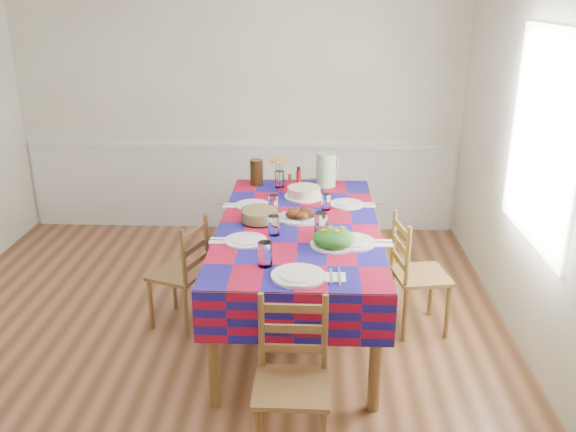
% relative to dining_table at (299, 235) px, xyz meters
% --- Properties ---
extents(room, '(4.58, 5.08, 2.78)m').
position_rel_dining_table_xyz_m(room, '(-0.66, -0.45, 0.61)').
color(room, brown).
rests_on(room, ground).
extents(wainscot, '(4.41, 0.06, 0.92)m').
position_rel_dining_table_xyz_m(wainscot, '(-0.66, 2.03, -0.25)').
color(wainscot, silver).
rests_on(wainscot, room).
extents(window_right, '(0.00, 1.40, 1.40)m').
position_rel_dining_table_xyz_m(window_right, '(1.57, -0.15, 0.76)').
color(window_right, white).
rests_on(window_right, room).
extents(dining_table, '(1.15, 2.13, 0.83)m').
position_rel_dining_table_xyz_m(dining_table, '(0.00, 0.00, 0.00)').
color(dining_table, brown).
rests_on(dining_table, room).
extents(setting_near_head, '(0.52, 0.35, 0.16)m').
position_rel_dining_table_xyz_m(setting_near_head, '(-0.05, -0.82, 0.13)').
color(setting_near_head, white).
rests_on(setting_near_head, dining_table).
extents(setting_left_near, '(0.52, 0.31, 0.14)m').
position_rel_dining_table_xyz_m(setting_left_near, '(-0.29, -0.30, 0.12)').
color(setting_left_near, white).
rests_on(setting_left_near, dining_table).
extents(setting_left_far, '(0.49, 0.29, 0.13)m').
position_rel_dining_table_xyz_m(setting_left_far, '(-0.31, 0.32, 0.12)').
color(setting_left_far, white).
rests_on(setting_left_far, dining_table).
extents(setting_right_near, '(0.60, 0.35, 0.15)m').
position_rel_dining_table_xyz_m(setting_right_near, '(0.29, -0.30, 0.13)').
color(setting_right_near, white).
rests_on(setting_right_near, dining_table).
extents(setting_right_far, '(0.49, 0.28, 0.13)m').
position_rel_dining_table_xyz_m(setting_right_far, '(0.31, 0.37, 0.12)').
color(setting_right_far, white).
rests_on(setting_right_far, dining_table).
extents(meat_platter, '(0.39, 0.28, 0.08)m').
position_rel_dining_table_xyz_m(meat_platter, '(0.01, 0.08, 0.12)').
color(meat_platter, white).
rests_on(meat_platter, dining_table).
extents(salad_platter, '(0.30, 0.30, 0.13)m').
position_rel_dining_table_xyz_m(salad_platter, '(0.23, -0.40, 0.14)').
color(salad_platter, white).
rests_on(salad_platter, dining_table).
extents(pasta_bowl, '(0.27, 0.27, 0.10)m').
position_rel_dining_table_xyz_m(pasta_bowl, '(-0.28, 0.02, 0.14)').
color(pasta_bowl, white).
rests_on(pasta_bowl, dining_table).
extents(cake, '(0.31, 0.31, 0.09)m').
position_rel_dining_table_xyz_m(cake, '(0.03, 0.59, 0.13)').
color(cake, white).
rests_on(cake, dining_table).
extents(serving_utensils, '(0.15, 0.34, 0.01)m').
position_rel_dining_table_xyz_m(serving_utensils, '(0.20, -0.10, 0.10)').
color(serving_utensils, black).
rests_on(serving_utensils, dining_table).
extents(flower_vase, '(0.17, 0.14, 0.27)m').
position_rel_dining_table_xyz_m(flower_vase, '(-0.19, 0.85, 0.20)').
color(flower_vase, white).
rests_on(flower_vase, dining_table).
extents(hot_sauce, '(0.04, 0.04, 0.16)m').
position_rel_dining_table_xyz_m(hot_sauce, '(-0.03, 0.92, 0.17)').
color(hot_sauce, '#AB100D').
rests_on(hot_sauce, dining_table).
extents(green_pitcher, '(0.17, 0.17, 0.29)m').
position_rel_dining_table_xyz_m(green_pitcher, '(0.21, 0.90, 0.24)').
color(green_pitcher, '#94C087').
rests_on(green_pitcher, dining_table).
extents(tea_pitcher, '(0.11, 0.11, 0.22)m').
position_rel_dining_table_xyz_m(tea_pitcher, '(-0.38, 0.91, 0.20)').
color(tea_pitcher, black).
rests_on(tea_pitcher, dining_table).
extents(name_card, '(0.09, 0.03, 0.02)m').
position_rel_dining_table_xyz_m(name_card, '(0.00, -1.01, 0.10)').
color(name_card, white).
rests_on(name_card, dining_table).
extents(chair_near, '(0.40, 0.38, 0.90)m').
position_rel_dining_table_xyz_m(chair_near, '(0.00, -1.35, -0.29)').
color(chair_near, brown).
rests_on(chair_near, room).
extents(chair_far, '(0.45, 0.44, 0.85)m').
position_rel_dining_table_xyz_m(chair_far, '(0.01, 1.35, -0.32)').
color(chair_far, brown).
rests_on(chair_far, room).
extents(chair_left, '(0.47, 0.48, 0.85)m').
position_rel_dining_table_xyz_m(chair_left, '(-0.86, -0.01, -0.32)').
color(chair_left, brown).
rests_on(chair_left, room).
extents(chair_right, '(0.44, 0.45, 0.89)m').
position_rel_dining_table_xyz_m(chair_right, '(0.86, -0.01, -0.30)').
color(chair_right, brown).
rests_on(chair_right, room).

